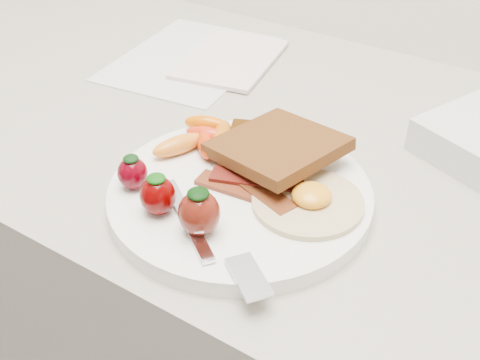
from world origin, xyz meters
The scene contains 10 objects.
plate centered at (0.00, 1.56, 0.91)m, with size 0.27×0.27×0.02m, color white.
toast_lower centered at (-0.01, 1.63, 0.93)m, with size 0.09×0.09×0.01m, color black.
toast_upper centered at (0.01, 1.62, 0.94)m, with size 0.12×0.12×0.01m, color black.
fried_egg centered at (0.07, 1.57, 0.92)m, with size 0.13×0.13×0.02m.
bacon_strips centered at (0.01, 1.56, 0.92)m, with size 0.11×0.06×0.01m.
baby_carrots centered at (-0.08, 1.60, 0.93)m, with size 0.08×0.11×0.02m.
strawberries centered at (-0.03, 1.49, 0.94)m, with size 0.13×0.05×0.05m.
fork centered at (0.03, 1.47, 0.92)m, with size 0.17×0.10×0.00m.
paper_sheet centered at (-0.25, 1.81, 0.90)m, with size 0.19×0.26×0.00m, color silver.
notepad centered at (-0.20, 1.83, 0.91)m, with size 0.12×0.18×0.01m, color silver.
Camera 1 is at (0.27, 1.15, 1.29)m, focal length 45.00 mm.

